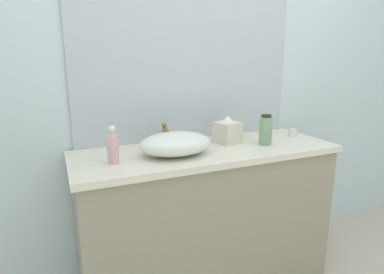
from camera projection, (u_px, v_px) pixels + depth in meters
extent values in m
cube|color=silver|center=(199.00, 65.00, 2.00)|extent=(6.00, 0.06, 2.60)
cube|color=gray|center=(207.00, 221.00, 1.90)|extent=(1.43, 0.49, 0.82)
cube|color=silver|center=(207.00, 151.00, 1.80)|extent=(1.47, 0.53, 0.03)
cube|color=#B2BCC6|center=(189.00, 51.00, 1.91)|extent=(1.38, 0.01, 1.06)
ellipsoid|color=silver|center=(176.00, 144.00, 1.67)|extent=(0.38, 0.27, 0.12)
cylinder|color=olive|center=(165.00, 137.00, 1.82)|extent=(0.03, 0.03, 0.11)
cylinder|color=olive|center=(168.00, 132.00, 1.75)|extent=(0.03, 0.12, 0.03)
sphere|color=olive|center=(164.00, 125.00, 1.82)|extent=(0.03, 0.03, 0.03)
cylinder|color=#DDA2A8|center=(113.00, 150.00, 1.53)|extent=(0.05, 0.05, 0.14)
cylinder|color=silver|center=(112.00, 134.00, 1.51)|extent=(0.02, 0.02, 0.02)
sphere|color=silver|center=(112.00, 129.00, 1.51)|extent=(0.03, 0.03, 0.03)
cylinder|color=silver|center=(112.00, 129.00, 1.50)|extent=(0.01, 0.02, 0.01)
cylinder|color=gray|center=(266.00, 131.00, 1.86)|extent=(0.07, 0.07, 0.16)
cylinder|color=black|center=(266.00, 116.00, 1.84)|extent=(0.06, 0.06, 0.01)
cube|color=beige|center=(227.00, 133.00, 1.90)|extent=(0.16, 0.16, 0.12)
cone|color=white|center=(228.00, 119.00, 1.88)|extent=(0.07, 0.07, 0.05)
cylinder|color=silver|center=(293.00, 133.00, 2.07)|extent=(0.05, 0.05, 0.05)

